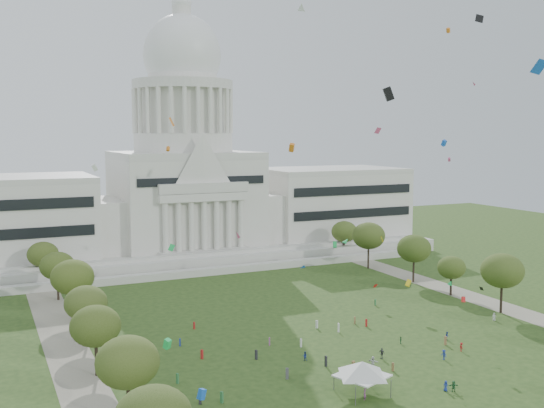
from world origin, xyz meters
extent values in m
plane|color=#294419|center=(0.00, 0.00, 0.00)|extent=(400.00, 400.00, 0.00)
cube|color=beige|center=(0.00, 115.00, 2.00)|extent=(160.00, 60.00, 4.00)
cube|color=beige|center=(0.00, 82.00, 1.00)|extent=(130.00, 3.00, 2.00)
cube|color=beige|center=(0.00, 90.00, 2.50)|extent=(140.00, 3.00, 5.00)
cube|color=silver|center=(-55.00, 114.00, 15.00)|extent=(50.00, 34.00, 22.00)
cube|color=silver|center=(55.00, 114.00, 15.00)|extent=(50.00, 34.00, 22.00)
cube|color=silver|center=(-27.00, 112.00, 12.00)|extent=(12.00, 26.00, 16.00)
cube|color=silver|center=(27.00, 112.00, 12.00)|extent=(12.00, 26.00, 16.00)
cube|color=silver|center=(0.00, 114.00, 18.00)|extent=(44.00, 38.00, 28.00)
cube|color=silver|center=(0.00, 94.00, 21.20)|extent=(28.00, 3.00, 2.40)
cube|color=black|center=(-55.00, 96.80, 17.00)|extent=(46.00, 0.40, 11.00)
cube|color=black|center=(55.00, 96.80, 17.00)|extent=(46.00, 0.40, 11.00)
cylinder|color=silver|center=(0.00, 114.00, 37.40)|extent=(32.00, 32.00, 6.00)
cylinder|color=silver|center=(0.00, 114.00, 47.40)|extent=(28.00, 28.00, 14.00)
cylinder|color=beige|center=(0.00, 114.00, 55.90)|extent=(32.40, 32.40, 3.00)
cylinder|color=silver|center=(0.00, 114.00, 61.40)|extent=(22.00, 22.00, 8.00)
ellipsoid|color=silver|center=(0.00, 114.00, 65.40)|extent=(25.00, 25.00, 26.20)
cylinder|color=silver|center=(0.00, 114.00, 78.90)|extent=(6.00, 6.00, 5.00)
ellipsoid|color=silver|center=(0.00, 114.00, 81.90)|extent=(6.40, 6.40, 5.12)
cube|color=gray|center=(-48.00, 30.00, 0.02)|extent=(8.00, 160.00, 0.04)
cube|color=gray|center=(48.00, 30.00, 0.02)|extent=(8.00, 160.00, 0.04)
cylinder|color=black|center=(-44.07, -2.96, 2.88)|extent=(0.56, 0.56, 5.75)
ellipsoid|color=#3E501B|center=(-44.07, -2.96, 8.97)|extent=(8.86, 8.86, 7.25)
cylinder|color=black|center=(-45.04, 17.30, 2.73)|extent=(0.56, 0.56, 5.47)
ellipsoid|color=#354715|center=(-45.04, 17.30, 8.53)|extent=(8.42, 8.42, 6.89)
cylinder|color=black|center=(44.17, 17.44, 3.10)|extent=(0.56, 0.56, 6.20)
ellipsoid|color=#394F19|center=(44.17, 17.44, 9.68)|extent=(9.55, 9.55, 7.82)
cylinder|color=black|center=(-44.09, 33.92, 2.64)|extent=(0.56, 0.56, 5.27)
ellipsoid|color=#3C4A1C|center=(-44.09, 33.92, 8.23)|extent=(8.12, 8.12, 6.65)
cylinder|color=black|center=(44.40, 34.48, 2.28)|extent=(0.56, 0.56, 4.56)
ellipsoid|color=#385019|center=(44.40, 34.48, 7.11)|extent=(7.01, 7.01, 5.74)
cylinder|color=black|center=(-44.08, 52.42, 3.02)|extent=(0.56, 0.56, 6.03)
ellipsoid|color=#3C4E16|center=(-44.08, 52.42, 9.41)|extent=(9.29, 9.29, 7.60)
cylinder|color=black|center=(44.76, 50.04, 2.98)|extent=(0.56, 0.56, 5.97)
ellipsoid|color=#2F4714|center=(44.76, 50.04, 9.31)|extent=(9.19, 9.19, 7.52)
cylinder|color=black|center=(-45.22, 71.01, 2.70)|extent=(0.56, 0.56, 5.41)
ellipsoid|color=#364915|center=(-45.22, 71.01, 8.44)|extent=(8.33, 8.33, 6.81)
cylinder|color=black|center=(43.49, 70.19, 3.19)|extent=(0.56, 0.56, 6.37)
ellipsoid|color=#374917|center=(43.49, 70.19, 9.94)|extent=(9.82, 9.82, 8.03)
cylinder|color=black|center=(-46.87, 89.14, 2.66)|extent=(0.56, 0.56, 5.32)
ellipsoid|color=#374815|center=(-46.87, 89.14, 8.29)|extent=(8.19, 8.19, 6.70)
cylinder|color=black|center=(45.96, 88.13, 2.73)|extent=(0.56, 0.56, 5.47)
ellipsoid|color=#3A501A|center=(45.96, 88.13, 8.53)|extent=(8.42, 8.42, 6.89)
cylinder|color=#4C4C4C|center=(-12.16, -10.82, 1.41)|extent=(0.12, 0.12, 2.83)
cylinder|color=#4C4C4C|center=(-5.83, -10.82, 1.41)|extent=(0.12, 0.12, 2.83)
cylinder|color=#4C4C4C|center=(-12.16, -4.48, 1.41)|extent=(0.12, 0.12, 2.83)
cylinder|color=#4C4C4C|center=(-5.83, -4.48, 1.41)|extent=(0.12, 0.12, 2.83)
cube|color=silver|center=(-8.99, -7.65, 2.94)|extent=(8.76, 8.76, 0.23)
pyramid|color=silver|center=(-8.99, -7.65, 4.18)|extent=(12.26, 12.26, 2.26)
imported|color=silver|center=(38.30, 13.40, 0.86)|extent=(0.92, 1.00, 1.72)
imported|color=navy|center=(20.44, 7.42, 0.82)|extent=(0.92, 0.90, 1.64)
imported|color=navy|center=(12.51, -1.05, 0.92)|extent=(0.79, 1.27, 1.83)
imported|color=#4C4C51|center=(2.76, 4.05, 0.99)|extent=(1.09, 1.33, 1.99)
imported|color=silver|center=(-1.18, 0.99, 1.00)|extent=(1.70, 1.92, 2.00)
imported|color=navy|center=(3.51, -12.28, 0.84)|extent=(0.80, 0.96, 1.69)
imported|color=#994C8C|center=(-9.83, -9.69, 0.89)|extent=(0.80, 0.80, 1.79)
imported|color=navy|center=(-10.19, 9.09, 0.81)|extent=(0.90, 0.71, 1.62)
imported|color=#B21E1E|center=(18.43, 1.09, 0.83)|extent=(0.75, 1.16, 1.65)
imported|color=#33723F|center=(10.78, 9.34, 0.71)|extent=(0.72, 0.94, 1.41)
imported|color=#33723F|center=(4.49, -12.95, 0.89)|extent=(1.77, 1.20, 1.77)
cube|color=#4C4C51|center=(-42.00, 0.65, 0.96)|extent=(0.47, 0.59, 1.92)
cube|color=olive|center=(1.00, -1.76, 0.73)|extent=(0.42, 0.46, 1.47)
cube|color=#33723F|center=(21.97, 34.57, 0.73)|extent=(0.45, 0.37, 1.47)
cube|color=#33723F|center=(-33.80, 8.37, 0.84)|extent=(0.42, 0.52, 1.69)
cube|color=navy|center=(-28.14, 25.92, 0.73)|extent=(0.38, 0.45, 1.47)
cube|color=#33723F|center=(-29.92, -1.69, 0.89)|extent=(0.47, 0.55, 1.77)
cube|color=#B21E1E|center=(-22.42, 34.91, 0.74)|extent=(0.33, 0.44, 1.48)
cube|color=#33723F|center=(-42.00, 24.38, 0.87)|extent=(0.54, 0.48, 1.75)
cube|color=#26262B|center=(-8.24, 4.93, 0.93)|extent=(0.33, 0.51, 1.86)
cube|color=#B21E1E|center=(10.90, 21.46, 0.80)|extent=(0.50, 0.46, 1.60)
cube|color=olive|center=(9.65, 23.99, 0.78)|extent=(0.38, 0.48, 1.57)
cube|color=olive|center=(18.12, 5.19, 0.86)|extent=(0.54, 0.48, 1.72)
cube|color=#994C8C|center=(-12.53, 19.08, 0.76)|extent=(0.38, 0.47, 1.52)
cube|color=#4C4C51|center=(-16.89, 2.60, 0.94)|extent=(0.58, 0.49, 1.89)
cube|color=olive|center=(-5.26, 0.82, 0.94)|extent=(0.51, 0.33, 1.88)
cube|color=#26262B|center=(-17.88, 13.11, 0.88)|extent=(0.41, 0.53, 1.75)
cube|color=silver|center=(3.63, 20.61, 0.93)|extent=(0.44, 0.56, 1.85)
cube|color=silver|center=(0.87, 24.73, 0.84)|extent=(0.46, 0.52, 1.68)
cube|color=silver|center=(-7.48, 15.77, 0.80)|extent=(0.32, 0.46, 1.60)
cube|color=#26262B|center=(-32.99, -0.73, 0.79)|extent=(0.46, 0.34, 1.57)
cube|color=#B21E1E|center=(-26.58, 17.49, 0.85)|extent=(0.47, 0.53, 1.70)
cube|color=navy|center=(-40.24, 30.69, 0.86)|extent=(0.42, 0.53, 1.72)
camera|label=1|loc=(-61.47, -87.79, 40.09)|focal=42.00mm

